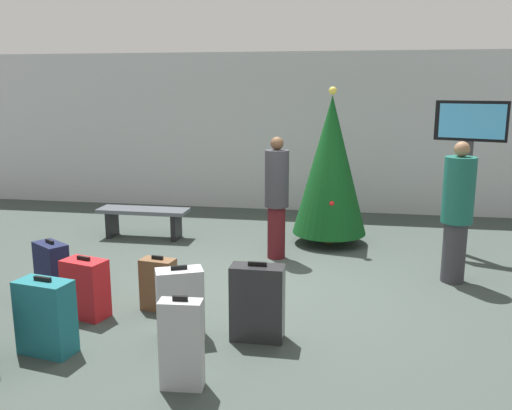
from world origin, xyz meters
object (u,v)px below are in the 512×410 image
object	(u,v)px
traveller_1	(457,210)
flight_info_kiosk	(469,147)
traveller_0	(277,195)
suitcase_1	(46,317)
suitcase_4	(86,288)
suitcase_6	(180,304)
suitcase_2	(257,303)
waiting_bench	(144,216)
holiday_tree	(331,165)
suitcase_3	(158,284)
suitcase_0	(182,345)
suitcase_7	(52,270)

from	to	relation	value
traveller_1	flight_info_kiosk	bearing A→B (deg)	75.28
traveller_0	suitcase_1	world-z (taller)	traveller_0
suitcase_4	suitcase_6	size ratio (longest dim) A/B	0.91
suitcase_2	waiting_bench	bearing A→B (deg)	126.31
holiday_tree	suitcase_3	world-z (taller)	holiday_tree
traveller_0	suitcase_1	bearing A→B (deg)	-117.54
suitcase_1	suitcase_2	xyz separation A→B (m)	(1.86, 0.60, 0.02)
traveller_1	suitcase_2	xyz separation A→B (m)	(-2.15, -2.02, -0.55)
traveller_1	suitcase_0	distance (m)	4.00
suitcase_0	suitcase_2	bearing A→B (deg)	65.14
flight_info_kiosk	suitcase_3	bearing A→B (deg)	-143.27
waiting_bench	suitcase_4	xyz separation A→B (m)	(0.55, -3.09, -0.04)
holiday_tree	suitcase_4	distance (m)	4.18
holiday_tree	suitcase_6	world-z (taller)	holiday_tree
suitcase_0	suitcase_7	distance (m)	2.65
suitcase_0	traveller_1	bearing A→B (deg)	49.10
waiting_bench	traveller_0	xyz separation A→B (m)	(2.26, -0.69, 0.56)
suitcase_6	flight_info_kiosk	bearing A→B (deg)	46.25
traveller_0	suitcase_4	xyz separation A→B (m)	(-1.71, -2.40, -0.60)
flight_info_kiosk	suitcase_7	distance (m)	5.77
traveller_1	suitcase_0	world-z (taller)	traveller_1
holiday_tree	suitcase_4	size ratio (longest dim) A/B	3.61
flight_info_kiosk	suitcase_7	bearing A→B (deg)	-152.61
suitcase_7	holiday_tree	bearing A→B (deg)	42.69
suitcase_2	suitcase_7	size ratio (longest dim) A/B	1.14
traveller_0	suitcase_4	bearing A→B (deg)	-125.47
traveller_0	traveller_1	size ratio (longest dim) A/B	0.98
suitcase_0	suitcase_7	size ratio (longest dim) A/B	1.15
suitcase_7	suitcase_0	bearing A→B (deg)	-38.43
suitcase_1	suitcase_6	xyz separation A→B (m)	(1.11, 0.51, 0.00)
suitcase_1	suitcase_4	world-z (taller)	suitcase_1
holiday_tree	traveller_0	world-z (taller)	holiday_tree
flight_info_kiosk	suitcase_0	distance (m)	5.29
suitcase_7	suitcase_1	bearing A→B (deg)	-62.22
suitcase_1	suitcase_6	bearing A→B (deg)	24.69
waiting_bench	suitcase_4	size ratio (longest dim) A/B	2.18
holiday_tree	suitcase_6	bearing A→B (deg)	-109.57
traveller_0	suitcase_2	distance (m)	2.68
holiday_tree	suitcase_2	world-z (taller)	holiday_tree
holiday_tree	suitcase_7	size ratio (longest dim) A/B	3.49
traveller_0	suitcase_1	distance (m)	3.68
waiting_bench	suitcase_0	xyz separation A→B (m)	(1.98, -4.29, 0.02)
holiday_tree	suitcase_3	size ratio (longest dim) A/B	3.91
suitcase_1	suitcase_2	distance (m)	1.95
traveller_1	suitcase_1	size ratio (longest dim) A/B	2.40
holiday_tree	flight_info_kiosk	xyz separation A→B (m)	(1.94, -0.23, 0.34)
suitcase_3	suitcase_0	bearing A→B (deg)	-63.92
waiting_bench	suitcase_6	bearing A→B (deg)	-63.60
traveller_1	suitcase_6	bearing A→B (deg)	-143.76
traveller_0	suitcase_4	world-z (taller)	traveller_0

